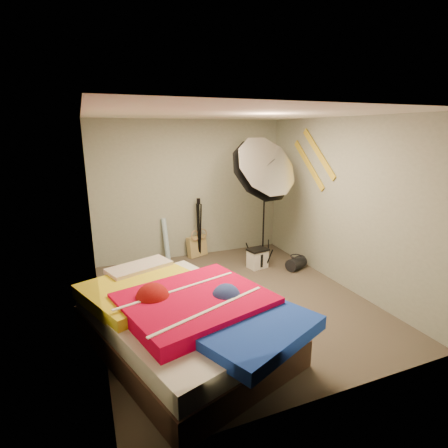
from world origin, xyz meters
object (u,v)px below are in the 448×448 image
photo_umbrella (261,171)px  camera_case (257,259)px  tote_bag (197,246)px  wrapping_roll (166,240)px  bed (183,319)px  duffel_bag (296,263)px  camera_tripod (199,224)px

photo_umbrella → camera_case: bearing=79.2°
tote_bag → camera_case: size_ratio=1.23×
wrapping_roll → bed: size_ratio=0.29×
tote_bag → duffel_bag: 1.87m
camera_case → duffel_bag: size_ratio=0.89×
wrapping_roll → photo_umbrella: 2.14m
bed → camera_tripod: camera_tripod is taller
camera_case → photo_umbrella: 1.52m
camera_case → bed: bearing=-147.1°
bed → photo_umbrella: 2.79m
tote_bag → wrapping_roll: bearing=159.4°
bed → wrapping_roll: bearing=81.1°
camera_case → camera_tripod: size_ratio=0.28×
bed → duffel_bag: bearing=30.8°
camera_case → bed: size_ratio=0.12×
wrapping_roll → camera_tripod: bearing=-4.5°
camera_tripod → bed: bearing=-111.5°
tote_bag → camera_tripod: 0.45m
bed → photo_umbrella: photo_umbrella is taller
tote_bag → duffel_bag: size_ratio=1.10×
wrapping_roll → camera_case: 1.69m
tote_bag → bed: size_ratio=0.14×
wrapping_roll → duffel_bag: wrapping_roll is taller
wrapping_roll → camera_tripod: 0.67m
bed → photo_umbrella: bearing=42.9°
camera_case → photo_umbrella: photo_umbrella is taller
camera_case → duffel_bag: camera_case is taller
wrapping_roll → photo_umbrella: photo_umbrella is taller
tote_bag → photo_umbrella: bearing=-73.1°
duffel_bag → photo_umbrella: (-0.59, 0.24, 1.57)m
photo_umbrella → wrapping_roll: bearing=143.2°
camera_case → bed: bed is taller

